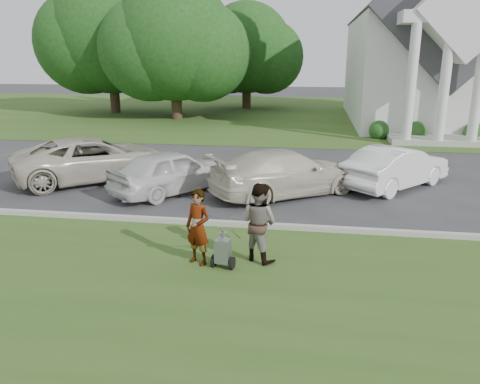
% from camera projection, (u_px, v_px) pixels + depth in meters
% --- Properties ---
extents(ground, '(120.00, 120.00, 0.00)m').
position_uv_depth(ground, '(238.00, 235.00, 12.17)').
color(ground, '#333335').
rests_on(ground, ground).
extents(grass_strip, '(80.00, 7.00, 0.01)m').
position_uv_depth(grass_strip, '(215.00, 289.00, 9.33)').
color(grass_strip, '#2F521C').
rests_on(grass_strip, ground).
extents(church_lawn, '(80.00, 30.00, 0.01)m').
position_uv_depth(church_lawn, '(290.00, 113.00, 37.78)').
color(church_lawn, '#2F521C').
rests_on(church_lawn, ground).
extents(curb, '(80.00, 0.18, 0.15)m').
position_uv_depth(curb, '(242.00, 225.00, 12.67)').
color(curb, '#9E9E93').
rests_on(curb, ground).
extents(church, '(9.19, 19.00, 24.10)m').
position_uv_depth(church, '(426.00, 32.00, 31.11)').
color(church, white).
rests_on(church, ground).
extents(tree_left, '(10.63, 8.40, 9.71)m').
position_uv_depth(tree_left, '(174.00, 46.00, 32.76)').
color(tree_left, '#332316').
rests_on(tree_left, ground).
extents(tree_far, '(11.64, 9.20, 10.73)m').
position_uv_depth(tree_far, '(110.00, 39.00, 36.32)').
color(tree_far, '#332316').
rests_on(tree_far, ground).
extents(tree_back, '(9.61, 7.60, 8.89)m').
position_uv_depth(tree_back, '(247.00, 52.00, 39.87)').
color(tree_back, '#332316').
rests_on(tree_back, ground).
extents(striping_cart, '(0.55, 1.02, 0.90)m').
position_uv_depth(striping_cart, '(223.00, 252.00, 10.16)').
color(striping_cart, black).
rests_on(striping_cart, ground).
extents(person_left, '(0.74, 0.64, 1.70)m').
position_uv_depth(person_left, '(198.00, 228.00, 10.24)').
color(person_left, '#999999').
rests_on(person_left, ground).
extents(person_right, '(1.10, 1.04, 1.80)m').
position_uv_depth(person_right, '(259.00, 223.00, 10.42)').
color(person_right, '#999999').
rests_on(person_right, ground).
extents(parking_meter_near, '(0.09, 0.08, 1.25)m').
position_uv_depth(parking_meter_near, '(259.00, 203.00, 12.16)').
color(parking_meter_near, gray).
rests_on(parking_meter_near, ground).
extents(car_a, '(6.16, 5.66, 1.60)m').
position_uv_depth(car_a, '(94.00, 159.00, 17.33)').
color(car_a, beige).
rests_on(car_a, ground).
extents(car_b, '(4.05, 4.50, 1.48)m').
position_uv_depth(car_b, '(172.00, 171.00, 15.72)').
color(car_b, silver).
rests_on(car_b, ground).
extents(car_c, '(5.47, 4.73, 1.51)m').
position_uv_depth(car_c, '(286.00, 173.00, 15.47)').
color(car_c, beige).
rests_on(car_c, ground).
extents(car_d, '(4.15, 4.36, 1.47)m').
position_uv_depth(car_d, '(396.00, 167.00, 16.32)').
color(car_d, white).
rests_on(car_d, ground).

